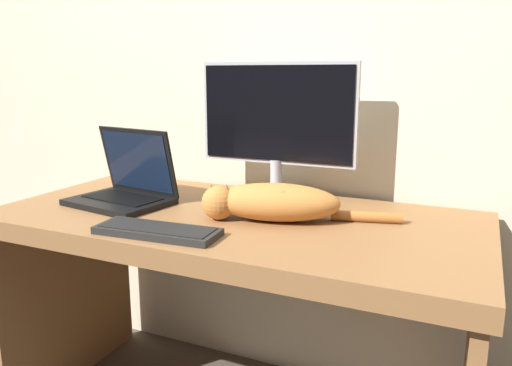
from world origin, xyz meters
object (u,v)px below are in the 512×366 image
at_px(monitor, 277,124).
at_px(cat, 271,201).
at_px(external_keyboard, 157,231).
at_px(laptop, 125,188).

relative_size(monitor, cat, 0.98).
relative_size(monitor, external_keyboard, 1.58).
distance_m(laptop, cat, 0.53).
bearing_deg(monitor, laptop, -148.32).
bearing_deg(external_keyboard, cat, 43.99).
bearing_deg(laptop, cat, 10.45).
xyz_separation_m(external_keyboard, cat, (0.23, 0.26, 0.05)).
relative_size(laptop, cat, 0.62).
bearing_deg(laptop, monitor, 40.66).
bearing_deg(cat, laptop, 167.08).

